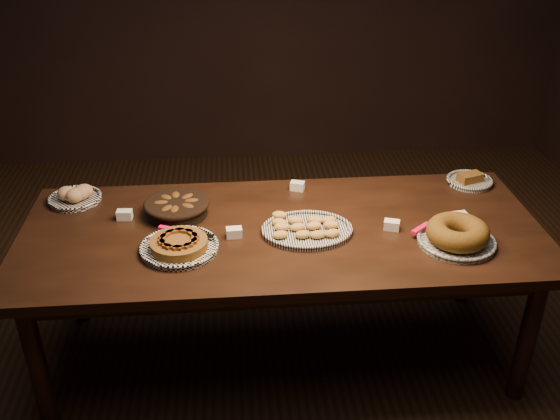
{
  "coord_description": "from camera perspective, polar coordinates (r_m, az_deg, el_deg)",
  "views": [
    {
      "loc": [
        -0.22,
        -2.45,
        2.22
      ],
      "look_at": [
        -0.01,
        0.05,
        0.82
      ],
      "focal_mm": 40.0,
      "sensor_mm": 36.0,
      "label": 1
    }
  ],
  "objects": [
    {
      "name": "ground",
      "position": [
        3.32,
        0.17,
        -12.9
      ],
      "size": [
        5.0,
        5.0,
        0.0
      ],
      "primitive_type": "plane",
      "color": "black",
      "rests_on": "ground"
    },
    {
      "name": "bread_roll_plate",
      "position": [
        3.24,
        -18.18,
        1.24
      ],
      "size": [
        0.26,
        0.26,
        0.08
      ],
      "rotation": [
        0.0,
        0.0,
        -0.31
      ],
      "color": "white",
      "rests_on": "buffet_table"
    },
    {
      "name": "buffet_table",
      "position": [
        2.91,
        0.19,
        -2.95
      ],
      "size": [
        2.4,
        1.0,
        0.75
      ],
      "color": "black",
      "rests_on": "ground"
    },
    {
      "name": "croissant_basket",
      "position": [
        3.0,
        -9.42,
        0.33
      ],
      "size": [
        0.32,
        0.32,
        0.08
      ],
      "rotation": [
        0.0,
        0.0,
        0.1
      ],
      "color": "black",
      "rests_on": "buffet_table"
    },
    {
      "name": "bundt_cake_plate",
      "position": [
        2.84,
        15.88,
        -2.2
      ],
      "size": [
        0.36,
        0.41,
        0.11
      ],
      "rotation": [
        0.0,
        0.0,
        0.33
      ],
      "color": "black",
      "rests_on": "buffet_table"
    },
    {
      "name": "loaf_plate",
      "position": [
        3.41,
        16.95,
        2.63
      ],
      "size": [
        0.24,
        0.24,
        0.06
      ],
      "rotation": [
        0.0,
        0.0,
        0.31
      ],
      "color": "black",
      "rests_on": "buffet_table"
    },
    {
      "name": "tent_cards",
      "position": [
        2.94,
        1.96,
        -0.4
      ],
      "size": [
        1.64,
        0.49,
        0.04
      ],
      "color": "white",
      "rests_on": "buffet_table"
    },
    {
      "name": "madeleine_platter",
      "position": [
        2.83,
        2.41,
        -1.72
      ],
      "size": [
        0.41,
        0.34,
        0.05
      ],
      "rotation": [
        0.0,
        0.0,
        -0.11
      ],
      "color": "black",
      "rests_on": "buffet_table"
    },
    {
      "name": "apple_tart_plate",
      "position": [
        2.74,
        -9.21,
        -3.21
      ],
      "size": [
        0.34,
        0.34,
        0.06
      ],
      "rotation": [
        0.0,
        0.0,
        -0.01
      ],
      "color": "white",
      "rests_on": "buffet_table"
    }
  ]
}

